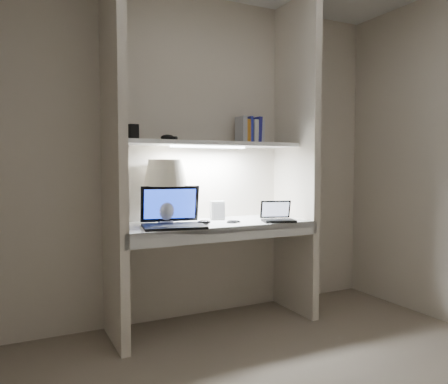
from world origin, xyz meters
TOP-DOWN VIEW (x-y plane):
  - back_wall at (0.00, 1.50)m, footprint 3.20×0.01m
  - alcove_panel_left at (-0.73, 1.23)m, footprint 0.06×0.55m
  - alcove_panel_right at (0.73, 1.23)m, footprint 0.06×0.55m
  - desk at (0.00, 1.23)m, footprint 1.40×0.55m
  - desk_apron at (0.00, 0.96)m, footprint 1.46×0.03m
  - shelf at (0.00, 1.32)m, footprint 1.40×0.36m
  - strip_light at (0.00, 1.32)m, footprint 0.60×0.04m
  - table_lamp at (-0.34, 1.32)m, footprint 0.31×0.31m
  - laptop_main at (-0.35, 1.15)m, footprint 0.47×0.43m
  - laptop_netbook at (0.45, 1.06)m, footprint 0.28×0.27m
  - speaker at (0.08, 1.34)m, footprint 0.12×0.09m
  - mouse at (-0.13, 1.12)m, footprint 0.11×0.08m
  - cable_coil at (0.13, 1.16)m, footprint 0.12×0.12m
  - sticky_note at (-0.42, 1.19)m, footprint 0.07×0.07m
  - book_row at (0.38, 1.37)m, footprint 0.20×0.14m
  - shelf_box at (-0.56, 1.38)m, footprint 0.07×0.05m
  - shelf_gadget at (-0.31, 1.37)m, footprint 0.12×0.10m

SIDE VIEW (x-z plane):
  - desk_apron at x=0.00m, z-range 0.67..0.77m
  - desk at x=0.00m, z-range 0.73..0.77m
  - sticky_note at x=-0.42m, z-range 0.77..0.77m
  - cable_coil at x=0.13m, z-range 0.77..0.78m
  - mouse at x=-0.13m, z-range 0.77..0.81m
  - laptop_netbook at x=0.45m, z-range 0.73..0.88m
  - laptop_main at x=-0.35m, z-range 0.69..0.97m
  - speaker at x=0.08m, z-range 0.77..0.91m
  - table_lamp at x=-0.34m, z-range 0.85..1.31m
  - back_wall at x=0.00m, z-range 0.00..2.50m
  - alcove_panel_left at x=-0.73m, z-range 0.00..2.50m
  - alcove_panel_right at x=0.73m, z-range 0.00..2.50m
  - strip_light at x=0.00m, z-range 1.32..1.34m
  - shelf at x=0.00m, z-range 1.34..1.36m
  - shelf_gadget at x=-0.31m, z-range 1.37..1.41m
  - shelf_box at x=-0.56m, z-range 1.36..1.48m
  - book_row at x=0.38m, z-range 1.36..1.57m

